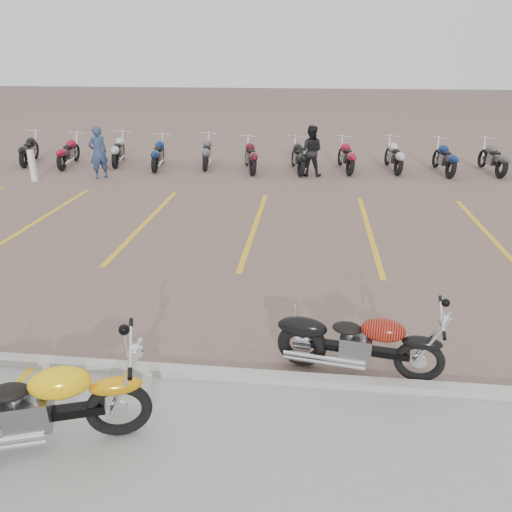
{
  "coord_description": "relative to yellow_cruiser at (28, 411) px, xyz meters",
  "views": [
    {
      "loc": [
        1.28,
        -7.26,
        3.94
      ],
      "look_at": [
        0.43,
        0.36,
        0.75
      ],
      "focal_mm": 35.0,
      "sensor_mm": 36.0,
      "label": 1
    }
  ],
  "objects": [
    {
      "name": "ground",
      "position": [
        1.52,
        3.42,
        -0.49
      ],
      "size": [
        100.0,
        100.0,
        0.0
      ],
      "primitive_type": "plane",
      "color": "#745F53",
      "rests_on": "ground"
    },
    {
      "name": "curb",
      "position": [
        1.52,
        1.42,
        -0.43
      ],
      "size": [
        60.0,
        0.18,
        0.12
      ],
      "primitive_type": "cube",
      "color": "#ADAAA3",
      "rests_on": "ground"
    },
    {
      "name": "parking_stripes",
      "position": [
        1.52,
        7.42,
        -0.49
      ],
      "size": [
        38.0,
        5.5,
        0.01
      ],
      "primitive_type": null,
      "color": "gold",
      "rests_on": "ground"
    },
    {
      "name": "yellow_cruiser",
      "position": [
        0.0,
        0.0,
        0.0
      ],
      "size": [
        2.33,
        0.9,
        0.99
      ],
      "rotation": [
        0.07,
        0.0,
        0.32
      ],
      "color": "black",
      "rests_on": "ground"
    },
    {
      "name": "flame_cruiser",
      "position": [
        3.46,
        1.75,
        -0.06
      ],
      "size": [
        2.12,
        0.47,
        0.88
      ],
      "rotation": [
        0.11,
        0.0,
        -0.15
      ],
      "color": "black",
      "rests_on": "ground"
    },
    {
      "name": "person_a",
      "position": [
        -4.08,
        11.67,
        0.35
      ],
      "size": [
        0.72,
        0.72,
        1.69
      ],
      "primitive_type": "imported",
      "rotation": [
        0.0,
        0.0,
        3.91
      ],
      "color": "navy",
      "rests_on": "ground"
    },
    {
      "name": "person_b",
      "position": [
        2.77,
        12.79,
        0.34
      ],
      "size": [
        0.89,
        0.74,
        1.66
      ],
      "primitive_type": "imported",
      "rotation": [
        0.0,
        0.0,
        2.99
      ],
      "color": "black",
      "rests_on": "ground"
    },
    {
      "name": "bollard",
      "position": [
        -6.03,
        11.04,
        0.01
      ],
      "size": [
        0.15,
        0.15,
        1.0
      ],
      "primitive_type": "cube",
      "rotation": [
        0.0,
        0.0,
        0.02
      ],
      "color": "silver",
      "rests_on": "ground"
    },
    {
      "name": "bg_bike_row",
      "position": [
        1.48,
        13.59,
        0.06
      ],
      "size": [
        19.11,
        2.08,
        1.1
      ],
      "color": "black",
      "rests_on": "ground"
    }
  ]
}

